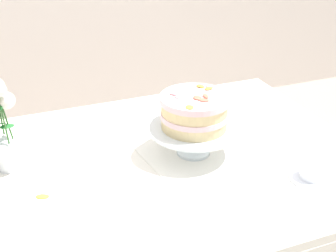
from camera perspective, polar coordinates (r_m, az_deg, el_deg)
name	(u,v)px	position (r m, az deg, el deg)	size (l,w,h in m)	color
dining_table	(153,189)	(1.58, -1.77, -7.44)	(1.40, 1.00, 0.74)	white
linen_napkin	(193,153)	(1.59, 3.00, -3.22)	(0.32, 0.32, 0.00)	white
cake_stand	(194,131)	(1.55, 3.07, -0.63)	(0.29, 0.29, 0.10)	silver
layer_cake	(194,111)	(1.52, 3.14, 1.76)	(0.22, 0.22, 0.11)	beige
flower_vase	(1,125)	(1.52, -19.16, 0.17)	(0.10, 0.12, 0.34)	silver
teacup	(313,172)	(1.52, 16.79, -5.28)	(0.14, 0.14, 0.06)	white
loose_petal_0	(42,196)	(1.43, -14.66, -8.08)	(0.04, 0.02, 0.00)	yellow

